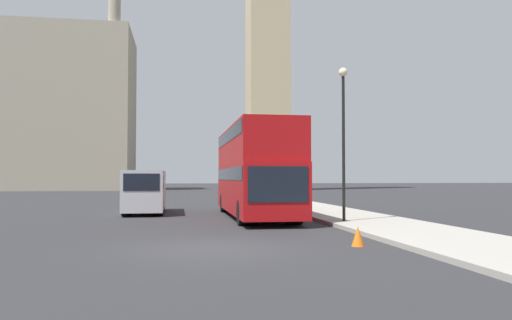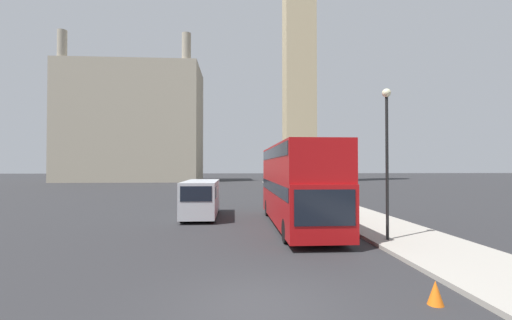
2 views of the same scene
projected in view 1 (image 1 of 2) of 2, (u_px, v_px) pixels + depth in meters
The scene contains 7 objects.
ground_plane at pixel (212, 248), 13.35m from camera, with size 300.00×300.00×0.00m, color #28282B.
sidewalk_strip at pixel (452, 240), 14.43m from camera, with size 3.89×120.00×0.15m.
building_block_distant at pixel (38, 110), 76.87m from camera, with size 28.41×14.93×29.92m.
red_double_decker_bus at pixel (255, 168), 23.81m from camera, with size 2.61×11.23×4.23m.
white_van at pixel (145, 190), 26.39m from camera, with size 2.02×5.88×2.25m.
street_lamp at pixel (343, 121), 20.27m from camera, with size 0.36×0.36×6.23m.
traffic_cone at pixel (358, 236), 13.77m from camera, with size 0.36×0.36×0.55m.
Camera 1 is at (-0.93, -13.44, 1.90)m, focal length 35.00 mm.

